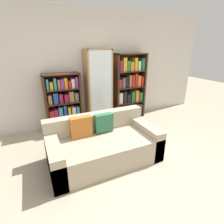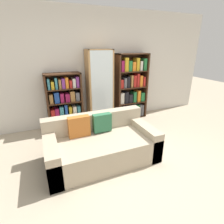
% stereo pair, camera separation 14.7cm
% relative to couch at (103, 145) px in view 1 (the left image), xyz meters
% --- Properties ---
extents(ground_plane, '(16.00, 16.00, 0.00)m').
position_rel_couch_xyz_m(ground_plane, '(0.42, -0.61, -0.27)').
color(ground_plane, tan).
extents(wall_back, '(6.62, 0.06, 2.70)m').
position_rel_couch_xyz_m(wall_back, '(0.42, 1.71, 1.08)').
color(wall_back, beige).
rests_on(wall_back, ground).
extents(couch, '(1.83, 0.96, 0.78)m').
position_rel_couch_xyz_m(couch, '(0.00, 0.00, 0.00)').
color(couch, tan).
rests_on(couch, ground).
extents(bookshelf_left, '(0.80, 0.32, 1.31)m').
position_rel_couch_xyz_m(bookshelf_left, '(-0.34, 1.50, 0.37)').
color(bookshelf_left, '#3D2314').
rests_on(bookshelf_left, ground).
extents(display_cabinet, '(0.61, 0.36, 1.80)m').
position_rel_couch_xyz_m(display_cabinet, '(0.52, 1.49, 0.62)').
color(display_cabinet, '#AD7F4C').
rests_on(display_cabinet, ground).
extents(bookshelf_right, '(0.84, 0.32, 1.70)m').
position_rel_couch_xyz_m(bookshelf_right, '(1.40, 1.50, 0.54)').
color(bookshelf_right, '#3D2314').
rests_on(bookshelf_right, ground).
extents(wine_bottle, '(0.09, 0.09, 0.35)m').
position_rel_couch_xyz_m(wine_bottle, '(1.18, 1.09, -0.13)').
color(wine_bottle, '#192333').
rests_on(wine_bottle, ground).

